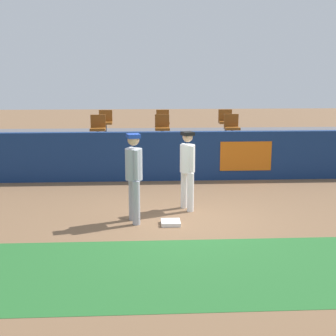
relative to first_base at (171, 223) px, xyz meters
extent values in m
plane|color=brown|center=(0.22, 0.17, -0.04)|extent=(60.00, 60.00, 0.00)
cube|color=#26662B|center=(0.22, -2.36, -0.04)|extent=(18.00, 2.80, 0.01)
cube|color=white|center=(0.00, 0.00, 0.00)|extent=(0.40, 0.40, 0.08)
cylinder|color=white|center=(0.38, 1.23, 0.40)|extent=(0.15, 0.15, 0.89)
cylinder|color=white|center=(0.51, 0.93, 0.40)|extent=(0.15, 0.15, 0.89)
cylinder|color=white|center=(0.45, 1.08, 1.16)|extent=(0.45, 0.45, 0.63)
sphere|color=tan|center=(0.45, 1.08, 1.65)|extent=(0.23, 0.23, 0.23)
cube|color=black|center=(0.45, 1.08, 1.73)|extent=(0.32, 0.32, 0.08)
cylinder|color=white|center=(0.37, 1.27, 1.18)|extent=(0.09, 0.09, 0.59)
cylinder|color=white|center=(0.52, 0.89, 1.18)|extent=(0.09, 0.09, 0.59)
ellipsoid|color=brown|center=(0.46, 1.31, 0.93)|extent=(0.19, 0.23, 0.28)
cylinder|color=#9EA3AD|center=(-0.80, 0.37, 0.42)|extent=(0.16, 0.16, 0.92)
cylinder|color=#9EA3AD|center=(-0.71, 0.04, 0.42)|extent=(0.16, 0.16, 0.92)
cylinder|color=#9EA3AD|center=(-0.75, 0.21, 1.21)|extent=(0.43, 0.43, 0.65)
sphere|color=tan|center=(-0.75, 0.21, 1.72)|extent=(0.24, 0.24, 0.24)
cube|color=#193899|center=(-0.75, 0.21, 1.80)|extent=(0.31, 0.31, 0.08)
cylinder|color=#9EA3AD|center=(-0.81, 0.42, 1.23)|extent=(0.09, 0.09, 0.61)
cylinder|color=#9EA3AD|center=(-0.70, 0.00, 1.23)|extent=(0.09, 0.09, 0.61)
cube|color=navy|center=(0.22, 4.14, 0.67)|extent=(18.00, 0.24, 1.42)
cube|color=orange|center=(2.43, 4.01, 0.67)|extent=(1.50, 0.02, 0.85)
cube|color=#59595E|center=(0.22, 6.71, 0.43)|extent=(18.00, 4.80, 0.94)
cylinder|color=#4C4C51|center=(2.41, 7.31, 1.10)|extent=(0.08, 0.08, 0.40)
cube|color=#8C4714|center=(2.41, 7.31, 1.30)|extent=(0.48, 0.44, 0.08)
cube|color=#8C4714|center=(2.41, 7.50, 1.54)|extent=(0.48, 0.06, 0.40)
cylinder|color=#4C4C51|center=(0.07, 5.51, 1.10)|extent=(0.08, 0.08, 0.40)
cube|color=#8C4714|center=(0.07, 5.51, 1.30)|extent=(0.45, 0.44, 0.08)
cube|color=#8C4714|center=(0.07, 5.70, 1.54)|extent=(0.45, 0.06, 0.40)
cylinder|color=#4C4C51|center=(-1.84, 7.31, 1.10)|extent=(0.08, 0.08, 0.40)
cube|color=#8C4714|center=(-1.84, 7.31, 1.30)|extent=(0.47, 0.44, 0.08)
cube|color=#8C4714|center=(-1.84, 7.50, 1.54)|extent=(0.47, 0.06, 0.40)
cylinder|color=#4C4C51|center=(2.29, 5.51, 1.10)|extent=(0.08, 0.08, 0.40)
cube|color=#8C4714|center=(2.29, 5.51, 1.30)|extent=(0.46, 0.44, 0.08)
cube|color=#8C4714|center=(2.29, 5.70, 1.54)|extent=(0.46, 0.06, 0.40)
cylinder|color=#4C4C51|center=(0.17, 7.31, 1.10)|extent=(0.08, 0.08, 0.40)
cube|color=#8C4714|center=(0.17, 7.31, 1.30)|extent=(0.45, 0.44, 0.08)
cube|color=#8C4714|center=(0.17, 7.50, 1.54)|extent=(0.45, 0.06, 0.40)
cylinder|color=#4C4C51|center=(-1.95, 5.51, 1.10)|extent=(0.08, 0.08, 0.40)
cube|color=#8C4714|center=(-1.95, 5.51, 1.30)|extent=(0.47, 0.44, 0.08)
cube|color=#8C4714|center=(-1.95, 5.70, 1.54)|extent=(0.47, 0.06, 0.40)
camera|label=1|loc=(-0.59, -9.59, 3.12)|focal=51.52mm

